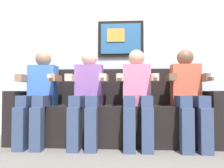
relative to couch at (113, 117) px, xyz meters
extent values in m
plane|color=#66605B|center=(0.00, -0.33, -0.31)|extent=(6.26, 6.26, 0.00)
cube|color=silver|center=(0.00, 0.44, 0.99)|extent=(4.82, 0.05, 2.60)
cube|color=black|center=(0.08, 0.40, 1.04)|extent=(0.63, 0.03, 0.50)
cube|color=#26598C|center=(0.08, 0.38, 1.04)|extent=(0.55, 0.02, 0.42)
cube|color=orange|center=(0.01, 0.37, 1.08)|extent=(0.24, 0.02, 0.18)
cube|color=black|center=(0.00, -0.04, -0.09)|extent=(2.14, 0.58, 0.45)
cube|color=black|center=(0.00, 0.18, 0.36)|extent=(2.14, 0.14, 0.45)
cube|color=black|center=(-1.14, -0.04, 0.00)|extent=(0.14, 0.58, 0.62)
cube|color=black|center=(1.14, -0.04, 0.00)|extent=(0.14, 0.58, 0.62)
cube|color=#3F72CC|center=(-0.85, -0.05, 0.38)|extent=(0.32, 0.20, 0.48)
sphere|color=#9E7556|center=(-0.85, -0.05, 0.70)|extent=(0.19, 0.19, 0.19)
cube|color=#38476B|center=(-0.94, -0.25, 0.20)|extent=(0.12, 0.40, 0.12)
cube|color=#38476B|center=(-0.76, -0.25, 0.20)|extent=(0.12, 0.40, 0.12)
cube|color=#38476B|center=(-0.94, -0.45, -0.09)|extent=(0.12, 0.12, 0.45)
cube|color=#38476B|center=(-0.76, -0.45, -0.09)|extent=(0.12, 0.12, 0.45)
cube|color=#9E7556|center=(-1.04, -0.17, 0.46)|extent=(0.08, 0.28, 0.08)
cube|color=#9E7556|center=(-0.66, -0.17, 0.46)|extent=(0.08, 0.28, 0.08)
cube|color=white|center=(-0.66, -0.33, 0.47)|extent=(0.04, 0.13, 0.04)
cube|color=#8C59A5|center=(-0.28, -0.05, 0.38)|extent=(0.32, 0.20, 0.48)
sphere|color=beige|center=(-0.28, -0.05, 0.70)|extent=(0.19, 0.19, 0.19)
cube|color=#38476B|center=(-0.37, -0.25, 0.20)|extent=(0.12, 0.40, 0.12)
cube|color=#38476B|center=(-0.19, -0.25, 0.20)|extent=(0.12, 0.40, 0.12)
cube|color=#38476B|center=(-0.37, -0.45, -0.09)|extent=(0.12, 0.12, 0.45)
cube|color=#38476B|center=(-0.19, -0.45, -0.09)|extent=(0.12, 0.12, 0.45)
cube|color=beige|center=(-0.47, -0.17, 0.46)|extent=(0.08, 0.28, 0.08)
cube|color=beige|center=(-0.09, -0.17, 0.46)|extent=(0.08, 0.28, 0.08)
cube|color=white|center=(-0.09, -0.33, 0.47)|extent=(0.04, 0.13, 0.04)
cube|color=pink|center=(0.28, -0.05, 0.38)|extent=(0.32, 0.20, 0.48)
sphere|color=tan|center=(0.28, -0.05, 0.70)|extent=(0.19, 0.19, 0.19)
cube|color=#38476B|center=(0.19, -0.25, 0.20)|extent=(0.12, 0.40, 0.12)
cube|color=#38476B|center=(0.37, -0.25, 0.20)|extent=(0.12, 0.40, 0.12)
cube|color=#38476B|center=(0.19, -0.45, -0.09)|extent=(0.12, 0.12, 0.45)
cube|color=#38476B|center=(0.37, -0.45, -0.09)|extent=(0.12, 0.12, 0.45)
cube|color=tan|center=(0.09, -0.17, 0.46)|extent=(0.08, 0.28, 0.08)
cube|color=tan|center=(0.47, -0.17, 0.46)|extent=(0.08, 0.28, 0.08)
cube|color=white|center=(0.47, -0.33, 0.47)|extent=(0.04, 0.13, 0.04)
cube|color=white|center=(0.09, -0.33, 0.47)|extent=(0.04, 0.10, 0.04)
cube|color=#D8593F|center=(0.85, -0.05, 0.38)|extent=(0.32, 0.20, 0.48)
sphere|color=brown|center=(0.85, -0.05, 0.70)|extent=(0.19, 0.19, 0.19)
cube|color=#38476B|center=(0.76, -0.25, 0.20)|extent=(0.12, 0.40, 0.12)
cube|color=#38476B|center=(0.94, -0.25, 0.20)|extent=(0.12, 0.40, 0.12)
cube|color=#38476B|center=(0.76, -0.45, -0.09)|extent=(0.12, 0.12, 0.45)
cube|color=#38476B|center=(0.94, -0.45, -0.09)|extent=(0.12, 0.12, 0.45)
cube|color=brown|center=(0.66, -0.17, 0.46)|extent=(0.08, 0.28, 0.08)
cube|color=brown|center=(1.04, -0.17, 0.46)|extent=(0.08, 0.28, 0.08)
cube|color=white|center=(1.04, -0.33, 0.47)|extent=(0.04, 0.13, 0.04)
camera|label=1|loc=(0.18, -2.76, 0.30)|focal=36.62mm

